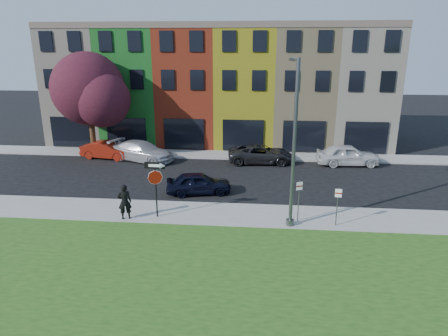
# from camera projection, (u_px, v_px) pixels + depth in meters

# --- Properties ---
(ground) EXTENTS (120.00, 120.00, 0.00)m
(ground) POSITION_uv_depth(u_px,v_px,m) (226.00, 242.00, 18.41)
(ground) COLOR black
(ground) RESTS_ON ground
(sidewalk_near) EXTENTS (40.00, 3.00, 0.12)m
(sidewalk_near) POSITION_uv_depth(u_px,v_px,m) (269.00, 216.00, 21.07)
(sidewalk_near) COLOR gray
(sidewalk_near) RESTS_ON ground
(sidewalk_far) EXTENTS (40.00, 2.40, 0.12)m
(sidewalk_far) POSITION_uv_depth(u_px,v_px,m) (206.00, 154.00, 32.92)
(sidewalk_far) COLOR gray
(sidewalk_far) RESTS_ON ground
(rowhouse_block) EXTENTS (30.00, 10.12, 10.00)m
(rowhouse_block) POSITION_uv_depth(u_px,v_px,m) (219.00, 87.00, 37.30)
(rowhouse_block) COLOR #B9AD9A
(rowhouse_block) RESTS_ON ground
(stop_sign) EXTENTS (1.05, 0.10, 2.97)m
(stop_sign) POSITION_uv_depth(u_px,v_px,m) (155.00, 178.00, 20.27)
(stop_sign) COLOR black
(stop_sign) RESTS_ON sidewalk_near
(man) EXTENTS (0.93, 0.83, 1.87)m
(man) POSITION_uv_depth(u_px,v_px,m) (125.00, 202.00, 20.38)
(man) COLOR black
(man) RESTS_ON sidewalk_near
(sedan_near) EXTENTS (3.19, 4.57, 1.34)m
(sedan_near) POSITION_uv_depth(u_px,v_px,m) (199.00, 183.00, 24.28)
(sedan_near) COLOR black
(sedan_near) RESTS_ON ground
(parked_car_red) EXTENTS (2.69, 4.60, 1.37)m
(parked_car_red) POSITION_uv_depth(u_px,v_px,m) (107.00, 150.00, 31.84)
(parked_car_red) COLOR maroon
(parked_car_red) RESTS_ON ground
(parked_car_silver) EXTENTS (5.53, 6.64, 1.53)m
(parked_car_silver) POSITION_uv_depth(u_px,v_px,m) (142.00, 151.00, 31.18)
(parked_car_silver) COLOR #B8B8BD
(parked_car_silver) RESTS_ON ground
(parked_car_dark) EXTENTS (3.00, 5.36, 1.40)m
(parked_car_dark) POSITION_uv_depth(u_px,v_px,m) (261.00, 154.00, 30.63)
(parked_car_dark) COLOR black
(parked_car_dark) RESTS_ON ground
(parked_car_white) EXTENTS (2.58, 4.93, 1.58)m
(parked_car_white) POSITION_uv_depth(u_px,v_px,m) (348.00, 155.00, 30.03)
(parked_car_white) COLOR silver
(parked_car_white) RESTS_ON ground
(street_lamp) EXTENTS (0.50, 2.58, 8.08)m
(street_lamp) POSITION_uv_depth(u_px,v_px,m) (293.00, 145.00, 18.91)
(street_lamp) COLOR #4D5153
(street_lamp) RESTS_ON sidewalk_near
(parking_sign_a) EXTENTS (0.31, 0.15, 2.21)m
(parking_sign_a) POSITION_uv_depth(u_px,v_px,m) (299.00, 196.00, 19.97)
(parking_sign_a) COLOR #4D5153
(parking_sign_a) RESTS_ON sidewalk_near
(parking_sign_b) EXTENTS (0.32, 0.10, 2.00)m
(parking_sign_b) POSITION_uv_depth(u_px,v_px,m) (338.00, 202.00, 19.50)
(parking_sign_b) COLOR #4D5153
(parking_sign_b) RESTS_ON sidewalk_near
(tree_purple) EXTENTS (6.85, 6.00, 8.15)m
(tree_purple) POSITION_uv_depth(u_px,v_px,m) (90.00, 91.00, 31.47)
(tree_purple) COLOR black
(tree_purple) RESTS_ON sidewalk_far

